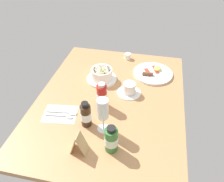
{
  "coord_description": "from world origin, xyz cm",
  "views": [
    {
      "loc": [
        95.15,
        21.51,
        85.5
      ],
      "look_at": [
        3.16,
        1.71,
        8.51
      ],
      "focal_mm": 35.64,
      "sensor_mm": 36.0,
      "label": 1
    }
  ],
  "objects": [
    {
      "name": "sauce_bottle_brown",
      "position": [
        21.97,
        -7.49,
        6.55
      ],
      "size": [
        5.36,
        5.36,
        14.69
      ],
      "color": "#382314",
      "rests_on": "ground_plane"
    },
    {
      "name": "porridge_bowl",
      "position": [
        -17.15,
        -9.44,
        3.97
      ],
      "size": [
        19.27,
        19.27,
        8.78
      ],
      "color": "white",
      "rests_on": "ground_plane"
    },
    {
      "name": "wine_glass",
      "position": [
        23.26,
        1.63,
        12.96
      ],
      "size": [
        6.31,
        6.31,
        19.3
      ],
      "color": "white",
      "rests_on": "ground_plane"
    },
    {
      "name": "sauce_bottle_red",
      "position": [
        6.83,
        -3.1,
        7.16
      ],
      "size": [
        5.79,
        5.79,
        15.53
      ],
      "color": "#B21E19",
      "rests_on": "ground_plane"
    },
    {
      "name": "ground_plane",
      "position": [
        0.0,
        0.0,
        -1.5
      ],
      "size": [
        110.0,
        84.0,
        3.0
      ],
      "primitive_type": "cube",
      "color": "#B27F51"
    },
    {
      "name": "breakfast_plate",
      "position": [
        -30.33,
        22.51,
        0.89
      ],
      "size": [
        25.91,
        25.91,
        3.7
      ],
      "color": "white",
      "rests_on": "ground_plane"
    },
    {
      "name": "menu_card",
      "position": [
        38.03,
        -5.94,
        5.37
      ],
      "size": [
        5.82,
        7.45,
        10.86
      ],
      "color": "tan",
      "rests_on": "ground_plane"
    },
    {
      "name": "cutlery_setting",
      "position": [
        18.15,
        -23.18,
        0.25
      ],
      "size": [
        15.9,
        19.63,
        0.9
      ],
      "color": "white",
      "rests_on": "ground_plane"
    },
    {
      "name": "coffee_cup",
      "position": [
        -7.52,
        9.89,
        3.03
      ],
      "size": [
        14.28,
        14.28,
        7.04
      ],
      "color": "white",
      "rests_on": "ground_plane"
    },
    {
      "name": "creamer_jug",
      "position": [
        -46.44,
        2.82,
        2.12
      ],
      "size": [
        5.59,
        4.61,
        4.74
      ],
      "color": "white",
      "rests_on": "ground_plane"
    },
    {
      "name": "sauce_bottle_green",
      "position": [
        34.05,
        8.02,
        6.5
      ],
      "size": [
        6.13,
        6.13,
        14.35
      ],
      "color": "#337233",
      "rests_on": "ground_plane"
    }
  ]
}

